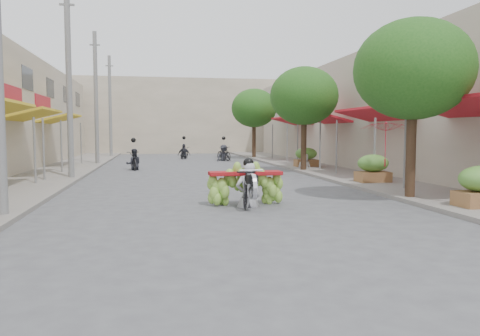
% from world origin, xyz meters
% --- Properties ---
extents(ground, '(120.00, 120.00, 0.00)m').
position_xyz_m(ground, '(0.00, 0.00, 0.00)').
color(ground, '#55555A').
rests_on(ground, ground).
extents(sidewalk_left, '(4.00, 60.00, 0.12)m').
position_xyz_m(sidewalk_left, '(-7.00, 15.00, 0.06)').
color(sidewalk_left, gray).
rests_on(sidewalk_left, ground).
extents(sidewalk_right, '(4.00, 60.00, 0.12)m').
position_xyz_m(sidewalk_right, '(7.00, 15.00, 0.06)').
color(sidewalk_right, gray).
rests_on(sidewalk_right, ground).
extents(shophouse_row_right, '(9.77, 40.00, 6.00)m').
position_xyz_m(shophouse_row_right, '(11.99, 14.00, 3.00)').
color(shophouse_row_right, '#AEA290').
rests_on(shophouse_row_right, ground).
extents(far_building, '(20.00, 6.00, 7.00)m').
position_xyz_m(far_building, '(0.00, 38.00, 3.50)').
color(far_building, '#B6A790').
rests_on(far_building, ground).
extents(utility_pole_mid, '(0.60, 0.24, 8.00)m').
position_xyz_m(utility_pole_mid, '(-5.40, 12.00, 4.03)').
color(utility_pole_mid, slate).
rests_on(utility_pole_mid, ground).
extents(utility_pole_far, '(0.60, 0.24, 8.00)m').
position_xyz_m(utility_pole_far, '(-5.40, 21.00, 4.03)').
color(utility_pole_far, slate).
rests_on(utility_pole_far, ground).
extents(utility_pole_back, '(0.60, 0.24, 8.00)m').
position_xyz_m(utility_pole_back, '(-5.40, 30.00, 4.03)').
color(utility_pole_back, slate).
rests_on(utility_pole_back, ground).
extents(street_tree_near, '(3.40, 3.40, 5.25)m').
position_xyz_m(street_tree_near, '(5.40, 4.00, 3.78)').
color(street_tree_near, '#3A2719').
rests_on(street_tree_near, ground).
extents(street_tree_mid, '(3.40, 3.40, 5.25)m').
position_xyz_m(street_tree_mid, '(5.40, 14.00, 3.78)').
color(street_tree_mid, '#3A2719').
rests_on(street_tree_mid, ground).
extents(street_tree_far, '(3.40, 3.40, 5.25)m').
position_xyz_m(street_tree_far, '(5.40, 26.00, 3.78)').
color(street_tree_far, '#3A2719').
rests_on(street_tree_far, ground).
extents(produce_crate_mid, '(1.20, 0.88, 1.16)m').
position_xyz_m(produce_crate_mid, '(6.20, 8.00, 0.71)').
color(produce_crate_mid, brown).
rests_on(produce_crate_mid, ground).
extents(produce_crate_far, '(1.20, 0.88, 1.16)m').
position_xyz_m(produce_crate_far, '(6.20, 16.00, 0.71)').
color(produce_crate_far, brown).
rests_on(produce_crate_far, ground).
extents(banana_motorbike, '(2.20, 1.90, 2.25)m').
position_xyz_m(banana_motorbike, '(0.51, 3.84, 0.74)').
color(banana_motorbike, black).
rests_on(banana_motorbike, ground).
extents(market_umbrella, '(2.05, 2.05, 1.66)m').
position_xyz_m(market_umbrella, '(6.18, 6.97, 2.43)').
color(market_umbrella, red).
rests_on(market_umbrella, ground).
extents(pedestrian, '(0.82, 0.55, 1.57)m').
position_xyz_m(pedestrian, '(5.74, 14.89, 0.90)').
color(pedestrian, silver).
rests_on(pedestrian, ground).
extents(bg_motorbike_a, '(0.86, 1.75, 1.95)m').
position_xyz_m(bg_motorbike_a, '(-3.06, 16.80, 0.73)').
color(bg_motorbike_a, black).
rests_on(bg_motorbike_a, ground).
extents(bg_motorbike_b, '(1.19, 1.84, 1.95)m').
position_xyz_m(bg_motorbike_b, '(2.74, 23.57, 0.83)').
color(bg_motorbike_b, black).
rests_on(bg_motorbike_b, ground).
extents(bg_motorbike_c, '(1.10, 1.67, 1.95)m').
position_xyz_m(bg_motorbike_c, '(0.18, 26.46, 0.81)').
color(bg_motorbike_c, black).
rests_on(bg_motorbike_c, ground).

